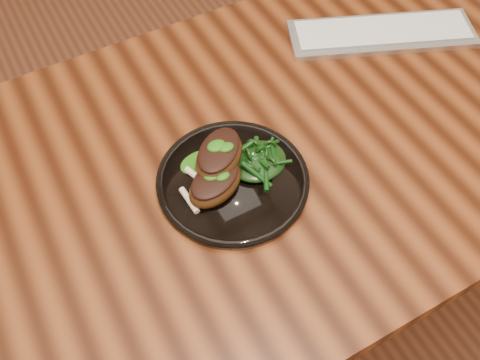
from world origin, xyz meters
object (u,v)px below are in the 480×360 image
greens_heap (258,159)px  desk (252,175)px  lamb_chop_front (215,183)px  plate (233,180)px  keyboard (382,33)px

greens_heap → desk: bearing=69.8°
greens_heap → lamb_chop_front: bearing=-171.1°
desk → lamb_chop_front: lamb_chop_front is taller
desk → plate: 0.13m
keyboard → greens_heap: bearing=-156.2°
greens_heap → keyboard: greens_heap is taller
desk → keyboard: 0.44m
lamb_chop_front → keyboard: bearing=21.3°
desk → keyboard: size_ratio=3.81×
plate → lamb_chop_front: (-0.04, -0.01, 0.03)m
plate → keyboard: keyboard is taller
plate → lamb_chop_front: size_ratio=2.07×
desk → keyboard: bearing=19.1°
plate → greens_heap: (0.05, 0.00, 0.02)m
keyboard → lamb_chop_front: bearing=-158.7°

